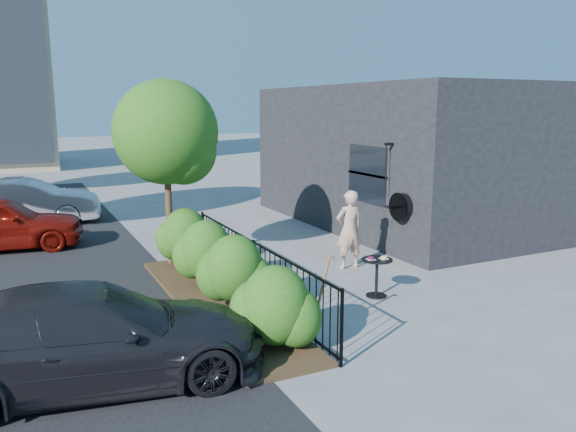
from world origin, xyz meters
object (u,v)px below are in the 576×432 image
patio_tree (170,139)px  car_silver (26,202)px  woman (349,230)px  car_darkgrey (91,336)px  cafe_table (377,271)px  shovel (319,301)px

patio_tree → car_silver: 7.15m
woman → car_darkgrey: (-5.63, -2.98, -0.22)m
cafe_table → woman: 1.92m
car_silver → car_darkgrey: size_ratio=0.95×
car_silver → patio_tree: bearing=-146.8°
woman → car_darkgrey: bearing=30.6°
cafe_table → shovel: size_ratio=0.60×
shovel → woman: bearing=51.0°
patio_tree → shovel: size_ratio=3.13×
patio_tree → shovel: 5.29m
patio_tree → woman: 4.25m
woman → car_silver: size_ratio=0.41×
woman → car_silver: bearing=-50.3°
car_silver → car_darkgrey: 11.05m
woman → car_silver: (-6.09, 8.06, -0.17)m
car_darkgrey → patio_tree: bearing=-17.3°
shovel → car_silver: car_silver is taller
woman → cafe_table: bearing=76.1°
patio_tree → car_silver: size_ratio=0.96×
shovel → car_silver: bearing=108.8°
woman → shovel: size_ratio=1.35×
cafe_table → car_silver: bearing=119.4°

